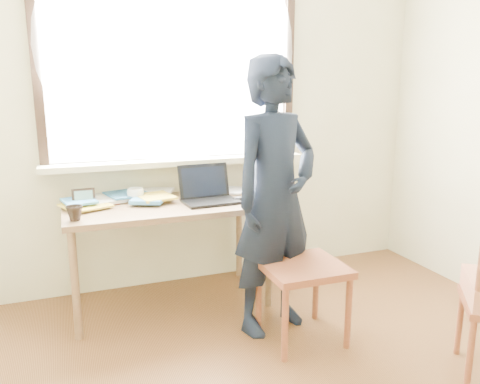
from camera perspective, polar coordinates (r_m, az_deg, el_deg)
name	(u,v)px	position (r m, az deg, el deg)	size (l,w,h in m)	color
room_shell	(333,32)	(1.79, 11.32, 18.57)	(3.52, 4.02, 2.61)	beige
desk	(168,214)	(3.12, -8.79, -2.70)	(1.31, 0.65, 0.70)	brown
laptop	(208,193)	(3.12, -3.95, -0.11)	(0.37, 0.30, 0.24)	black
mug_white	(136,195)	(3.20, -12.59, -0.32)	(0.11, 0.11, 0.09)	white
mug_dark	(75,213)	(2.83, -19.52, -2.44)	(0.09, 0.09, 0.09)	black
mouse	(239,199)	(3.13, -0.18, -0.82)	(0.09, 0.06, 0.03)	black
desk_clutter	(99,200)	(3.19, -16.80, -0.93)	(0.74, 0.52, 0.05)	white
book_a	(92,199)	(3.29, -17.65, -0.82)	(0.19, 0.26, 0.02)	white
book_b	(221,190)	(3.43, -2.38, 0.22)	(0.17, 0.23, 0.02)	white
picture_frame	(84,199)	(3.13, -18.52, -0.76)	(0.14, 0.02, 0.11)	black
work_chair	(303,276)	(2.74, 7.65, -10.09)	(0.46, 0.44, 0.46)	brown
person	(275,197)	(2.74, 4.26, -0.67)	(0.59, 0.39, 1.63)	black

